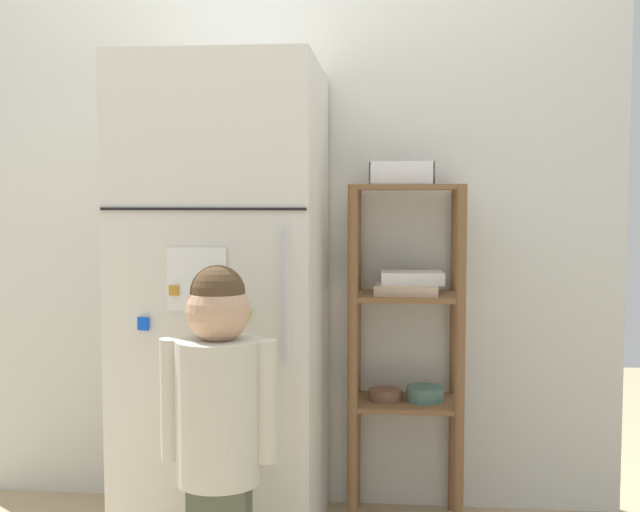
{
  "coord_description": "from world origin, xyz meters",
  "views": [
    {
      "loc": [
        0.43,
        -2.62,
        1.17
      ],
      "look_at": [
        0.18,
        0.02,
        0.97
      ],
      "focal_mm": 44.89,
      "sensor_mm": 36.0,
      "label": 1
    }
  ],
  "objects_px": {
    "refrigerator": "(227,306)",
    "pantry_shelf_unit": "(407,326)",
    "fruit_bin": "(403,175)",
    "child_standing": "(219,410)"
  },
  "relations": [
    {
      "from": "pantry_shelf_unit",
      "to": "refrigerator",
      "type": "bearing_deg",
      "value": -162.27
    },
    {
      "from": "refrigerator",
      "to": "child_standing",
      "type": "xyz_separation_m",
      "value": [
        0.1,
        -0.56,
        -0.2
      ]
    },
    {
      "from": "pantry_shelf_unit",
      "to": "fruit_bin",
      "type": "distance_m",
      "value": 0.54
    },
    {
      "from": "refrigerator",
      "to": "fruit_bin",
      "type": "xyz_separation_m",
      "value": [
        0.59,
        0.2,
        0.44
      ]
    },
    {
      "from": "refrigerator",
      "to": "pantry_shelf_unit",
      "type": "xyz_separation_m",
      "value": [
        0.61,
        0.19,
        -0.09
      ]
    },
    {
      "from": "child_standing",
      "to": "refrigerator",
      "type": "bearing_deg",
      "value": 99.62
    },
    {
      "from": "refrigerator",
      "to": "fruit_bin",
      "type": "bearing_deg",
      "value": 19.05
    },
    {
      "from": "refrigerator",
      "to": "pantry_shelf_unit",
      "type": "distance_m",
      "value": 0.64
    },
    {
      "from": "refrigerator",
      "to": "child_standing",
      "type": "distance_m",
      "value": 0.61
    },
    {
      "from": "fruit_bin",
      "to": "child_standing",
      "type": "bearing_deg",
      "value": -122.8
    }
  ]
}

